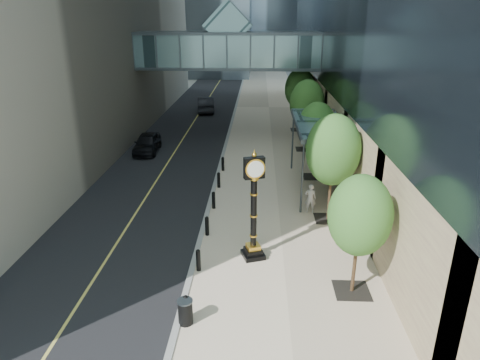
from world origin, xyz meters
name	(u,v)px	position (x,y,z in m)	size (l,w,h in m)	color
ground	(262,342)	(0.00, 0.00, 0.00)	(320.00, 320.00, 0.00)	gray
road	(203,107)	(-7.00, 40.00, 0.01)	(8.00, 180.00, 0.02)	black
sidewalk	(269,107)	(1.00, 40.00, 0.03)	(8.00, 180.00, 0.06)	beige
curb	(236,107)	(-3.00, 40.00, 0.04)	(0.25, 180.00, 0.07)	gray
skywalk	(228,48)	(-3.00, 28.00, 7.71)	(17.00, 4.20, 5.80)	#466A71
entrance_canopy	(320,124)	(3.48, 14.00, 4.19)	(3.00, 8.00, 4.38)	#383F44
bollard_row	(211,213)	(-2.70, 9.00, 0.51)	(0.20, 16.20, 0.90)	black
street_trees	(315,119)	(3.60, 17.20, 3.79)	(2.84, 28.62, 5.84)	black
street_clock	(254,214)	(-0.37, 5.42, 2.21)	(1.18, 1.18, 4.96)	black
trash_bin	(185,312)	(-2.70, 0.80, 0.51)	(0.52, 0.52, 0.90)	black
pedestrian	(310,198)	(2.71, 10.28, 0.91)	(0.62, 0.41, 1.71)	#A7A099
car_near	(147,143)	(-9.17, 21.33, 0.78)	(1.78, 4.43, 1.51)	black
car_far	(206,104)	(-6.34, 37.36, 0.87)	(1.80, 5.15, 1.70)	black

